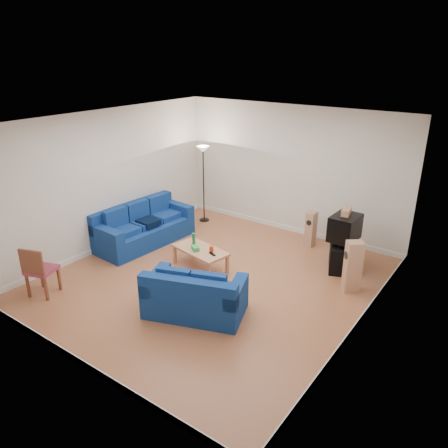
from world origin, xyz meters
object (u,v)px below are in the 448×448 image
Objects in this scene: sofa_three_seat at (142,229)px; sofa_loveseat at (194,298)px; television at (345,228)px; tv_stand at (342,255)px; coffee_table at (200,251)px.

sofa_three_seat is 1.29× the size of sofa_loveseat.
sofa_three_seat is 4.74m from television.
television reaches higher than tv_stand.
coffee_table is 3.07m from television.
sofa_loveseat is 2.76× the size of television.
sofa_loveseat reaches higher than coffee_table.
sofa_three_seat is 4.72m from tv_stand.
sofa_three_seat is at bearing 172.98° from coffee_table.
tv_stand is (4.45, 1.56, -0.06)m from sofa_three_seat.
sofa_loveseat is 1.47× the size of coffee_table.
tv_stand is 0.66m from television.
television is at bearing -18.82° from tv_stand.
tv_stand is at bearing 46.10° from sofa_loveseat.
television is (4.46, 1.51, 0.59)m from sofa_three_seat.
television reaches higher than sofa_loveseat.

